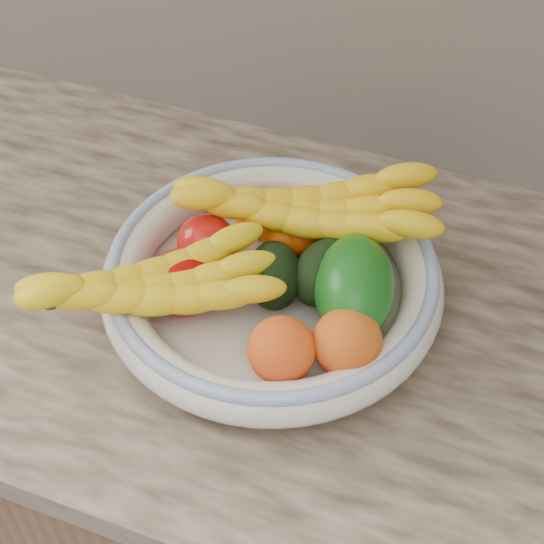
{
  "coord_description": "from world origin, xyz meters",
  "views": [
    {
      "loc": [
        0.23,
        1.06,
        1.65
      ],
      "look_at": [
        0.0,
        1.66,
        0.96
      ],
      "focal_mm": 55.0,
      "sensor_mm": 36.0,
      "label": 1
    }
  ],
  "objects_px": {
    "green_mango": "(354,287)",
    "banana_bunch_front": "(152,290)",
    "fruit_bowl": "(272,279)",
    "banana_bunch_back": "(305,214)"
  },
  "relations": [
    {
      "from": "green_mango",
      "to": "banana_bunch_front",
      "type": "relative_size",
      "value": 0.46
    },
    {
      "from": "banana_bunch_back",
      "to": "banana_bunch_front",
      "type": "xyz_separation_m",
      "value": [
        -0.12,
        -0.16,
        -0.01
      ]
    },
    {
      "from": "green_mango",
      "to": "banana_bunch_front",
      "type": "height_order",
      "value": "green_mango"
    },
    {
      "from": "banana_bunch_back",
      "to": "banana_bunch_front",
      "type": "relative_size",
      "value": 1.11
    },
    {
      "from": "fruit_bowl",
      "to": "green_mango",
      "type": "relative_size",
      "value": 2.91
    },
    {
      "from": "fruit_bowl",
      "to": "banana_bunch_front",
      "type": "distance_m",
      "value": 0.14
    },
    {
      "from": "fruit_bowl",
      "to": "banana_bunch_back",
      "type": "relative_size",
      "value": 1.2
    },
    {
      "from": "banana_bunch_back",
      "to": "green_mango",
      "type": "bearing_deg",
      "value": -61.25
    },
    {
      "from": "fruit_bowl",
      "to": "green_mango",
      "type": "distance_m",
      "value": 0.1
    },
    {
      "from": "fruit_bowl",
      "to": "green_mango",
      "type": "height_order",
      "value": "green_mango"
    }
  ]
}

